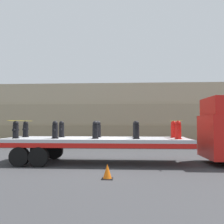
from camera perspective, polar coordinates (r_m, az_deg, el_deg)
ground_plane at (r=11.89m, az=-3.51°, el=-11.56°), size 120.00×120.00×0.00m
rock_cliff at (r=20.78m, az=-0.42°, el=-0.76°), size 60.00×3.30×5.00m
flatbed_trailer at (r=11.86m, az=-6.11°, el=-6.96°), size 8.52×2.62×1.17m
fire_hydrant_black_near_0 at (r=12.22m, az=-21.16°, el=-3.83°), size 0.32×0.52×0.80m
fire_hydrant_black_far_0 at (r=13.23m, az=-19.15°, el=-3.74°), size 0.32×0.52×0.80m
fire_hydrant_black_near_1 at (r=11.57m, az=-12.88°, el=-4.02°), size 0.32×0.52×0.80m
fire_hydrant_black_far_1 at (r=12.64m, az=-11.46°, el=-3.90°), size 0.32×0.52×0.80m
fire_hydrant_black_near_2 at (r=11.20m, az=-3.84°, el=-4.13°), size 0.32×0.52×0.80m
fire_hydrant_black_far_2 at (r=12.30m, az=-3.17°, el=-3.98°), size 0.32×0.52×0.80m
fire_hydrant_black_near_3 at (r=11.11m, az=5.58°, el=-4.14°), size 0.32×0.52×0.80m
fire_hydrant_black_far_3 at (r=12.22m, az=5.40°, el=-3.99°), size 0.32×0.52×0.80m
fire_hydrant_red_near_4 at (r=11.32m, az=14.90°, el=-4.04°), size 0.32×0.52×0.80m
fire_hydrant_red_far_4 at (r=12.41m, az=13.89°, el=-3.90°), size 0.32×0.52×0.80m
cargo_strap_rear at (r=12.72m, az=-20.08°, el=-1.90°), size 0.05×2.72×0.01m
cargo_strap_middle at (r=11.86m, az=14.35°, el=-1.94°), size 0.05×2.72×0.01m
traffic_cone at (r=8.58m, az=-1.08°, el=-13.47°), size 0.38×0.38×0.50m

